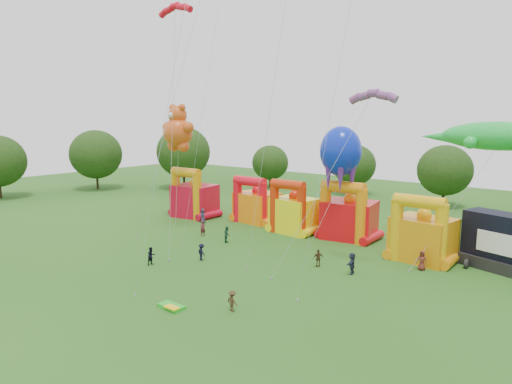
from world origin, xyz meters
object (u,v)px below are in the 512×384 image
Objects in this scene: stage_trailer at (511,245)px; gecko_kite at (463,193)px; bouncy_castle_0 at (193,198)px; spectator_0 at (203,216)px; bouncy_castle_2 at (293,212)px; teddy_bear_kite at (177,156)px; spectator_4 at (318,258)px; octopus_kite at (337,169)px.

stage_trailer is 6.06m from gecko_kite.
spectator_0 is at bearing -27.45° from bouncy_castle_0.
teddy_bear_kite is (-15.71, -4.13, 6.18)m from bouncy_castle_2.
teddy_bear_kite is at bearing -59.51° from spectator_4.
bouncy_castle_2 is 0.50× the size of octopus_kite.
spectator_0 is (-12.02, -3.30, -1.50)m from bouncy_castle_2.
spectator_4 is (-9.77, -9.66, -5.92)m from gecko_kite.
teddy_bear_kite reaches higher than octopus_kite.
gecko_kite is (34.80, 1.64, 4.12)m from bouncy_castle_0.
octopus_kite is (21.69, 3.72, -0.48)m from teddy_bear_kite.
bouncy_castle_2 is 13.14m from spectator_4.
teddy_bear_kite is 1.14× the size of gecko_kite.
bouncy_castle_0 is 26.35m from spectator_4.
spectator_0 is 21.99m from spectator_4.
stage_trailer is at bearing -1.28° from gecko_kite.
stage_trailer is 4.44× the size of spectator_0.
spectator_0 is (-17.99, -2.88, -7.20)m from octopus_kite.
gecko_kite is 31.67m from spectator_0.
bouncy_castle_2 is at bearing -178.90° from gecko_kite.
bouncy_castle_0 is at bearing -175.39° from bouncy_castle_2.
bouncy_castle_0 is 0.81× the size of stage_trailer.
spectator_4 is (24.86, -5.16, -7.81)m from teddy_bear_kite.
gecko_kite is 14.96m from spectator_4.
gecko_kite reaches higher than spectator_4.
octopus_kite is at bearing 26.37° from spectator_0.
octopus_kite is at bearing 9.73° from teddy_bear_kite.
teddy_bear_kite is (-38.94, -4.40, 6.15)m from stage_trailer.
spectator_0 is at bearing 12.76° from teddy_bear_kite.
bouncy_castle_2 is at bearing 176.04° from octopus_kite.
teddy_bear_kite reaches higher than spectator_0.
bouncy_castle_2 is 8.27m from octopus_kite.
spectator_4 is at bearing -145.83° from stage_trailer.
gecko_kite is (34.62, 4.49, -1.89)m from teddy_bear_kite.
bouncy_castle_2 is 0.75× the size of stage_trailer.
bouncy_castle_0 is 3.60× the size of spectator_0.
teddy_bear_kite reaches higher than bouncy_castle_0.
gecko_kite is at bearing 24.02° from spectator_0.
spectator_0 is at bearing -63.60° from spectator_4.
bouncy_castle_0 is at bearing 93.63° from teddy_bear_kite.
teddy_bear_kite is (0.18, -2.85, 6.01)m from bouncy_castle_0.
gecko_kite is 8.19× the size of spectator_4.
octopus_kite is at bearing 2.27° from bouncy_castle_0.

